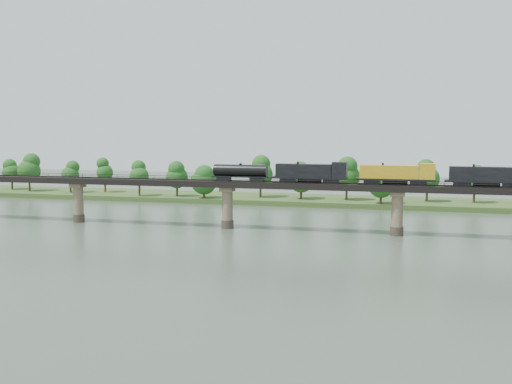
# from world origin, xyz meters

# --- Properties ---
(ground) EXTENTS (400.00, 400.00, 0.00)m
(ground) POSITION_xyz_m (0.00, 0.00, 0.00)
(ground) COLOR #364537
(ground) RESTS_ON ground
(far_bank) EXTENTS (300.00, 24.00, 1.60)m
(far_bank) POSITION_xyz_m (0.00, 85.00, 0.80)
(far_bank) COLOR #314E1F
(far_bank) RESTS_ON ground
(bridge) EXTENTS (236.00, 30.00, 11.50)m
(bridge) POSITION_xyz_m (0.00, 30.00, 5.46)
(bridge) COLOR #473A2D
(bridge) RESTS_ON ground
(bridge_superstructure) EXTENTS (220.00, 4.90, 0.75)m
(bridge_superstructure) POSITION_xyz_m (0.00, 30.00, 11.79)
(bridge_superstructure) COLOR black
(bridge_superstructure) RESTS_ON bridge
(far_treeline) EXTENTS (289.06, 17.54, 13.60)m
(far_treeline) POSITION_xyz_m (-8.21, 80.52, 8.83)
(far_treeline) COLOR #382619
(far_treeline) RESTS_ON far_bank
(freight_train) EXTENTS (71.23, 2.78, 4.90)m
(freight_train) POSITION_xyz_m (33.07, 30.00, 13.84)
(freight_train) COLOR black
(freight_train) RESTS_ON bridge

